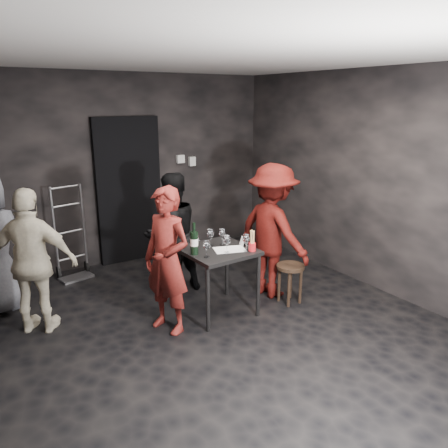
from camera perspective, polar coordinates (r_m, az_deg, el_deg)
floor at (r=4.76m, az=-0.94°, el=-13.30°), size 4.50×5.00×0.02m
ceiling at (r=4.17m, az=-1.12°, el=21.13°), size 4.50×5.00×0.02m
wall_back at (r=6.49m, az=-12.65°, el=6.94°), size 4.50×0.04×2.70m
wall_right at (r=5.74m, az=18.65°, el=5.34°), size 0.04×5.00×2.70m
doorway at (r=6.49m, az=-12.31°, el=4.26°), size 0.95×0.10×2.10m
wallbox_upper at (r=6.76m, az=-5.71°, el=8.45°), size 0.12×0.06×0.12m
wallbox_lower at (r=6.86m, az=-4.20°, el=8.17°), size 0.10×0.06×0.14m
hand_truck at (r=6.25m, az=-19.08°, el=-4.58°), size 0.42×0.35×1.26m
tasting_table at (r=4.81m, az=-0.78°, el=-4.40°), size 0.72×0.72×0.75m
stool at (r=5.19m, az=8.65°, el=-6.37°), size 0.33×0.33×0.47m
server_red at (r=4.45m, az=-7.46°, el=-4.66°), size 0.55×0.66×1.54m
woman_black at (r=5.34m, az=-6.85°, el=-1.32°), size 0.78×0.50×1.50m
man_maroon at (r=5.24m, az=6.38°, el=-0.26°), size 0.67×1.19×1.74m
bystander_cream at (r=4.79m, az=-23.65°, el=-4.52°), size 0.98×0.85×1.52m
tasting_mat at (r=4.76m, az=0.73°, el=-3.34°), size 0.39×0.31×0.00m
wine_glass_a at (r=4.51m, az=-2.28°, el=-3.17°), size 0.08×0.08×0.20m
wine_glass_b at (r=4.74m, az=-3.62°, el=-2.35°), size 0.09×0.09×0.18m
wine_glass_c at (r=4.83m, az=-1.78°, el=-1.70°), size 0.10×0.10×0.22m
wine_glass_d at (r=4.63m, az=0.38°, el=-2.51°), size 0.11×0.11×0.21m
wine_glass_e at (r=4.68m, az=2.90°, el=-2.35°), size 0.10×0.10×0.21m
wine_glass_f at (r=4.88m, az=-0.22°, el=-1.60°), size 0.10×0.10×0.21m
wine_bottle at (r=4.59m, az=-3.91°, el=-2.39°), size 0.08×0.08×0.35m
breadstick_cup at (r=4.70m, az=3.71°, el=-2.22°), size 0.08×0.08×0.25m
reserved_card at (r=4.88m, az=2.42°, el=-2.30°), size 0.11×0.14×0.09m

